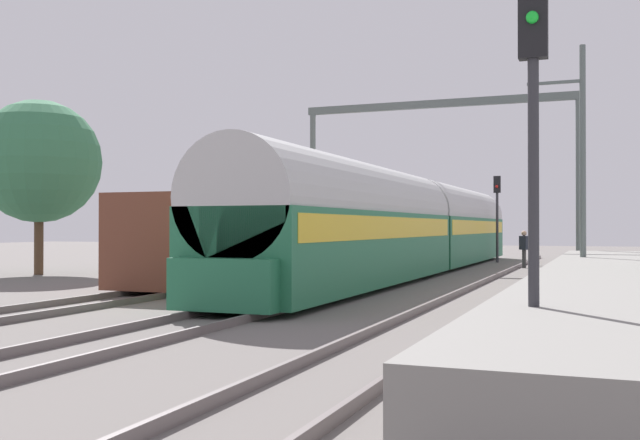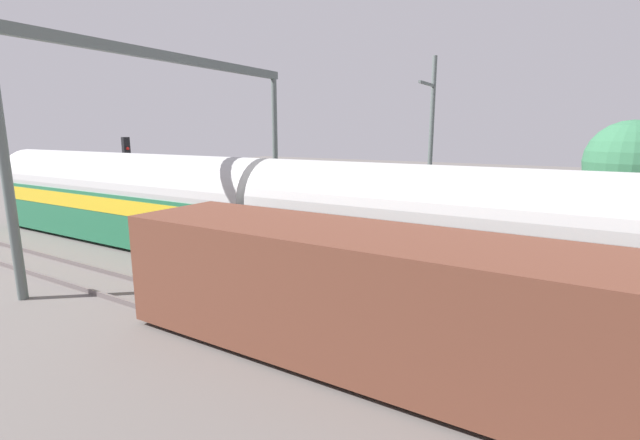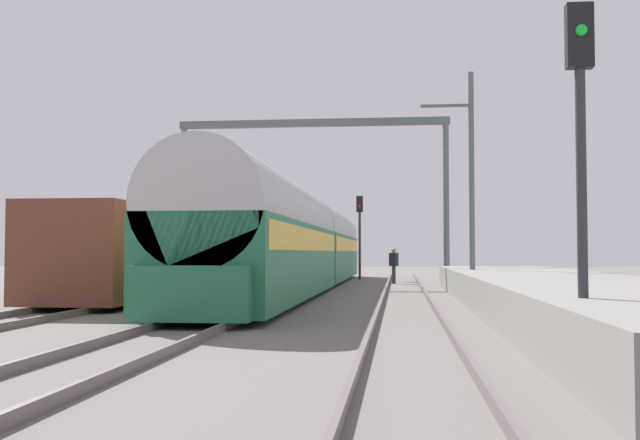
{
  "view_description": "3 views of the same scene",
  "coord_description": "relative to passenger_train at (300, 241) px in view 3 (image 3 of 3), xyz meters",
  "views": [
    {
      "loc": [
        7.46,
        -17.32,
        1.92
      ],
      "look_at": [
        0.0,
        1.87,
        2.1
      ],
      "focal_mm": 41.71,
      "sensor_mm": 36.0,
      "label": 1
    },
    {
      "loc": [
        -12.32,
        3.01,
        4.89
      ],
      "look_at": [
        1.96,
        11.68,
        1.55
      ],
      "focal_mm": 24.79,
      "sensor_mm": 36.0,
      "label": 2
    },
    {
      "loc": [
        4.09,
        -18.03,
        1.53
      ],
      "look_at": [
        0.0,
        20.42,
        3.19
      ],
      "focal_mm": 41.86,
      "sensor_mm": 36.0,
      "label": 3
    }
  ],
  "objects": [
    {
      "name": "track_east",
      "position": [
        4.28,
        -12.68,
        -1.89
      ],
      "size": [
        1.52,
        60.0,
        0.16
      ],
      "color": "#645A5A",
      "rests_on": "ground"
    },
    {
      "name": "railway_signal_far",
      "position": [
        1.92,
        10.47,
        1.01
      ],
      "size": [
        0.36,
        0.3,
        4.63
      ],
      "color": "#2D2D33",
      "rests_on": "ground"
    },
    {
      "name": "track_far_west",
      "position": [
        -4.28,
        -12.68,
        -1.89
      ],
      "size": [
        1.52,
        60.0,
        0.16
      ],
      "color": "#645A5A",
      "rests_on": "ground"
    },
    {
      "name": "platform",
      "position": [
        8.1,
        -10.68,
        -1.52
      ],
      "size": [
        4.4,
        28.0,
        0.9
      ],
      "color": "gray",
      "rests_on": "ground"
    },
    {
      "name": "person_crossing",
      "position": [
        3.82,
        5.46,
        -0.94
      ],
      "size": [
        0.47,
        0.43,
        1.73
      ],
      "rotation": [
        0.0,
        0.0,
        5.67
      ],
      "color": "#353535",
      "rests_on": "ground"
    },
    {
      "name": "passenger_train",
      "position": [
        0.0,
        0.0,
        0.0
      ],
      "size": [
        2.93,
        32.85,
        3.82
      ],
      "color": "#236B47",
      "rests_on": "ground"
    },
    {
      "name": "ground",
      "position": [
        0.0,
        -12.68,
        -1.97
      ],
      "size": [
        120.0,
        120.0,
        0.0
      ],
      "primitive_type": "plane",
      "color": "#67615E"
    },
    {
      "name": "catenary_gantry",
      "position": [
        0.0,
        4.35,
        3.69
      ],
      "size": [
        12.96,
        0.28,
        7.86
      ],
      "color": "#586361",
      "rests_on": "ground"
    },
    {
      "name": "freight_car",
      "position": [
        -4.28,
        -6.6,
        -0.5
      ],
      "size": [
        2.8,
        13.0,
        2.7
      ],
      "color": "brown",
      "rests_on": "ground"
    },
    {
      "name": "track_west",
      "position": [
        0.0,
        -12.68,
        -1.89
      ],
      "size": [
        1.52,
        60.0,
        0.16
      ],
      "color": "#645A5A",
      "rests_on": "ground"
    },
    {
      "name": "railway_signal_near",
      "position": [
        6.58,
        -20.23,
        1.21
      ],
      "size": [
        0.36,
        0.3,
        4.96
      ],
      "color": "#2D2D33",
      "rests_on": "ground"
    },
    {
      "name": "catenary_pole_east_mid",
      "position": [
        6.63,
        -3.74,
        2.18
      ],
      "size": [
        1.9,
        0.2,
        8.0
      ],
      "color": "#586361",
      "rests_on": "ground"
    }
  ]
}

